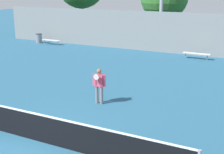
% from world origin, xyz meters
% --- Properties ---
extents(ground_plane, '(100.00, 100.00, 0.00)m').
position_xyz_m(ground_plane, '(0.00, 0.00, 0.00)').
color(ground_plane, '#285B7A').
extents(tennis_net, '(10.38, 0.09, 1.00)m').
position_xyz_m(tennis_net, '(0.00, 0.00, 0.51)').
color(tennis_net, '#99999E').
rests_on(tennis_net, ground_plane).
extents(tennis_player, '(0.61, 0.41, 1.60)m').
position_xyz_m(tennis_player, '(-0.05, 4.02, 0.91)').
color(tennis_player, slate).
rests_on(tennis_player, ground_plane).
extents(bench_courtside_near, '(1.83, 0.40, 0.42)m').
position_xyz_m(bench_courtside_near, '(-11.17, 15.01, 0.38)').
color(bench_courtside_near, silver).
rests_on(bench_courtside_near, ground_plane).
extents(bench_courtside_far, '(1.94, 0.40, 0.42)m').
position_xyz_m(bench_courtside_far, '(1.82, 15.01, 0.39)').
color(bench_courtside_far, silver).
rests_on(bench_courtside_far, ground_plane).
extents(trash_bin, '(0.60, 0.60, 0.86)m').
position_xyz_m(trash_bin, '(-12.73, 15.24, 0.43)').
color(trash_bin, gray).
rests_on(trash_bin, ground_plane).
extents(back_fence, '(33.16, 0.06, 3.17)m').
position_xyz_m(back_fence, '(0.00, 16.25, 1.59)').
color(back_fence, gray).
rests_on(back_fence, ground_plane).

